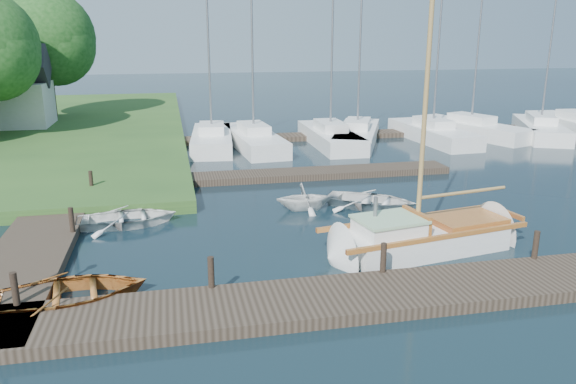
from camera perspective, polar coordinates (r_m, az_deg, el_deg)
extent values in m
plane|color=black|center=(19.34, 0.00, -3.42)|extent=(160.00, 160.00, 0.00)
cube|color=#2F251C|center=(13.92, 5.23, -10.78)|extent=(18.00, 2.20, 0.30)
cube|color=#2F251C|center=(21.24, -22.85, -2.51)|extent=(2.20, 18.00, 0.30)
cube|color=#2F251C|center=(25.81, 1.35, 1.84)|extent=(14.00, 1.60, 0.30)
cube|color=#2F251C|center=(37.10, 10.08, 5.88)|extent=(30.00, 1.60, 0.30)
cylinder|color=black|center=(14.54, -26.00, -8.82)|extent=(0.16, 0.16, 0.80)
cylinder|color=black|center=(14.08, -7.82, -8.07)|extent=(0.16, 0.16, 0.80)
cylinder|color=black|center=(15.02, 9.66, -6.59)|extent=(0.16, 0.16, 0.80)
cylinder|color=black|center=(17.13, 23.87, -4.92)|extent=(0.16, 0.16, 0.80)
cylinder|color=black|center=(19.02, -21.13, -2.64)|extent=(0.16, 0.16, 0.80)
cylinder|color=black|center=(23.78, -19.37, 1.09)|extent=(0.16, 0.16, 0.80)
cube|color=white|center=(17.59, 13.43, -5.07)|extent=(5.27, 2.85, 0.90)
cone|color=white|center=(19.46, 20.80, -3.66)|extent=(1.63, 2.16, 1.96)
cone|color=white|center=(16.14, 4.79, -6.61)|extent=(1.33, 2.11, 1.96)
cube|color=brown|center=(18.15, 11.83, -2.61)|extent=(6.12, 1.21, 0.14)
cube|color=brown|center=(16.72, 15.40, -4.46)|extent=(6.12, 1.21, 0.14)
cube|color=brown|center=(19.54, 21.70, -2.10)|extent=(0.31, 1.10, 0.14)
cube|color=white|center=(16.72, 10.21, -3.54)|extent=(2.02, 1.70, 0.44)
cube|color=#9ECA9C|center=(16.64, 10.25, -2.73)|extent=(2.14, 1.81, 0.08)
cube|color=brown|center=(17.20, 12.91, -2.86)|extent=(0.37, 1.40, 0.60)
cylinder|color=slate|center=(16.63, 8.88, -1.48)|extent=(0.12, 0.12, 0.60)
cube|color=brown|center=(18.36, 17.62, -2.69)|extent=(2.43, 1.87, 0.20)
cylinder|color=#A18441|center=(16.44, 13.89, 10.16)|extent=(0.14, 0.14, 8.40)
cylinder|color=#A18441|center=(17.98, 17.37, -0.05)|extent=(3.17, 0.66, 0.10)
imported|color=brown|center=(14.78, -21.60, -9.21)|extent=(4.17, 3.25, 0.79)
imported|color=white|center=(20.09, -16.02, -2.29)|extent=(3.51, 2.63, 0.69)
imported|color=white|center=(20.94, 1.71, -0.32)|extent=(2.18, 1.90, 1.12)
imported|color=white|center=(21.47, 8.49, -0.65)|extent=(4.21, 3.94, 0.71)
cube|color=white|center=(32.84, -7.73, 5.25)|extent=(2.86, 7.51, 0.90)
cube|color=white|center=(32.72, -7.78, 6.45)|extent=(1.63, 2.68, 0.50)
cylinder|color=slate|center=(32.32, -8.06, 13.78)|extent=(0.12, 0.12, 8.86)
cube|color=white|center=(32.64, -3.50, 5.30)|extent=(2.88, 8.20, 0.90)
cube|color=white|center=(32.52, -3.52, 6.51)|extent=(1.63, 2.92, 0.50)
cylinder|color=slate|center=(32.11, -3.65, 14.08)|extent=(0.12, 0.12, 9.07)
cube|color=white|center=(33.51, 4.31, 5.55)|extent=(2.29, 7.98, 0.90)
cube|color=white|center=(33.39, 4.34, 6.74)|extent=(1.43, 2.80, 0.50)
cylinder|color=slate|center=(32.98, 4.54, 16.08)|extent=(0.12, 0.12, 11.35)
cube|color=white|center=(34.37, 7.04, 5.74)|extent=(5.27, 8.31, 0.90)
cube|color=white|center=(34.26, 7.08, 6.89)|extent=(2.42, 3.16, 0.50)
cylinder|color=slate|center=(33.86, 7.39, 15.70)|extent=(0.12, 0.12, 11.00)
cube|color=white|center=(35.77, 14.46, 5.75)|extent=(2.70, 8.09, 0.90)
cube|color=white|center=(35.66, 14.54, 6.85)|extent=(1.57, 2.87, 0.50)
cylinder|color=slate|center=(35.29, 15.01, 13.43)|extent=(0.12, 0.12, 8.70)
cube|color=white|center=(38.21, 18.06, 6.08)|extent=(4.86, 8.53, 0.90)
cube|color=white|center=(38.10, 18.15, 7.12)|extent=(2.30, 3.20, 0.50)
cylinder|color=slate|center=(37.75, 18.77, 14.08)|extent=(0.12, 0.12, 9.76)
cube|color=white|center=(39.67, 24.24, 5.81)|extent=(5.33, 8.25, 0.90)
cube|color=white|center=(39.58, 24.35, 6.80)|extent=(2.44, 3.15, 0.50)
cylinder|color=slate|center=(39.24, 25.14, 13.59)|extent=(0.12, 0.12, 9.91)
cube|color=beige|center=(41.40, -26.45, 7.95)|extent=(5.00, 4.00, 2.80)
cube|color=#2C2B32|center=(41.21, -26.87, 11.29)|extent=(5.25, 2.88, 2.88)
cylinder|color=#332114|center=(44.81, -22.80, 9.40)|extent=(0.36, 0.36, 3.67)
sphere|color=#144113|center=(44.63, -23.33, 14.20)|extent=(6.73, 6.73, 6.73)
sphere|color=#144113|center=(44.26, -22.68, 13.60)|extent=(5.71, 5.71, 5.71)
sphere|color=#144113|center=(45.10, -23.85, 15.06)|extent=(6.12, 6.12, 6.12)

